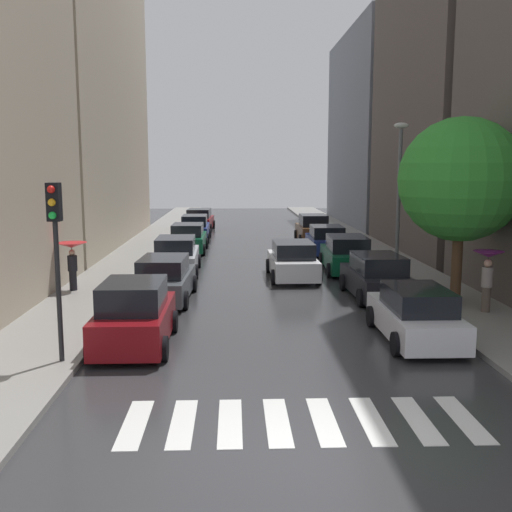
# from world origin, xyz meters

# --- Properties ---
(ground_plane) EXTENTS (28.00, 72.00, 0.04)m
(ground_plane) POSITION_xyz_m (0.00, 24.00, -0.02)
(ground_plane) COLOR #323234
(sidewalk_left) EXTENTS (3.00, 72.00, 0.15)m
(sidewalk_left) POSITION_xyz_m (-6.50, 24.00, 0.07)
(sidewalk_left) COLOR gray
(sidewalk_left) RESTS_ON ground
(sidewalk_right) EXTENTS (3.00, 72.00, 0.15)m
(sidewalk_right) POSITION_xyz_m (6.50, 24.00, 0.07)
(sidewalk_right) COLOR gray
(sidewalk_right) RESTS_ON ground
(crosswalk_stripes) EXTENTS (6.75, 2.20, 0.01)m
(crosswalk_stripes) POSITION_xyz_m (0.00, 1.42, 0.01)
(crosswalk_stripes) COLOR silver
(crosswalk_stripes) RESTS_ON ground
(building_left_mid) EXTENTS (6.00, 20.89, 22.11)m
(building_left_mid) POSITION_xyz_m (-11.00, 28.20, 11.06)
(building_left_mid) COLOR #B2A38C
(building_left_mid) RESTS_ON ground
(building_right_mid) EXTENTS (6.00, 13.70, 19.50)m
(building_right_mid) POSITION_xyz_m (11.00, 24.05, 9.75)
(building_right_mid) COLOR #564C47
(building_right_mid) RESTS_ON ground
(building_right_far) EXTENTS (6.00, 17.69, 15.72)m
(building_right_far) POSITION_xyz_m (11.00, 40.64, 7.86)
(building_right_far) COLOR slate
(building_right_far) RESTS_ON ground
(parked_car_left_nearest) EXTENTS (2.03, 4.02, 1.81)m
(parked_car_left_nearest) POSITION_xyz_m (-3.94, 6.38, 0.84)
(parked_car_left_nearest) COLOR maroon
(parked_car_left_nearest) RESTS_ON ground
(parked_car_left_second) EXTENTS (2.15, 4.49, 1.61)m
(parked_car_left_second) POSITION_xyz_m (-3.79, 11.95, 0.76)
(parked_car_left_second) COLOR #474C51
(parked_car_left_second) RESTS_ON ground
(parked_car_left_third) EXTENTS (2.17, 4.53, 1.67)m
(parked_car_left_third) POSITION_xyz_m (-3.89, 17.51, 0.78)
(parked_car_left_third) COLOR #B2B7BF
(parked_car_left_third) RESTS_ON ground
(parked_car_left_fourth) EXTENTS (2.13, 4.29, 1.63)m
(parked_car_left_fourth) POSITION_xyz_m (-3.87, 24.30, 0.76)
(parked_car_left_fourth) COLOR #0C4C2D
(parked_car_left_fourth) RESTS_ON ground
(parked_car_left_fifth) EXTENTS (2.00, 4.41, 1.69)m
(parked_car_left_fifth) POSITION_xyz_m (-3.81, 29.59, 0.79)
(parked_car_left_fifth) COLOR navy
(parked_car_left_fifth) RESTS_ON ground
(parked_car_left_sixth) EXTENTS (2.25, 4.61, 1.66)m
(parked_car_left_sixth) POSITION_xyz_m (-3.87, 35.89, 0.78)
(parked_car_left_sixth) COLOR maroon
(parked_car_left_sixth) RESTS_ON ground
(parked_car_right_nearest) EXTENTS (1.98, 4.29, 1.54)m
(parked_car_right_nearest) POSITION_xyz_m (3.78, 6.63, 0.73)
(parked_car_right_nearest) COLOR silver
(parked_car_right_nearest) RESTS_ON ground
(parked_car_right_second) EXTENTS (2.15, 4.30, 1.65)m
(parked_car_right_second) POSITION_xyz_m (4.00, 12.05, 0.77)
(parked_car_right_second) COLOR black
(parked_car_right_second) RESTS_ON ground
(parked_car_right_third) EXTENTS (2.26, 4.76, 1.67)m
(parked_car_right_third) POSITION_xyz_m (3.94, 17.68, 0.78)
(parked_car_right_third) COLOR #0C4C2D
(parked_car_right_third) RESTS_ON ground
(parked_car_right_fourth) EXTENTS (2.17, 4.18, 1.60)m
(parked_car_right_fourth) POSITION_xyz_m (3.87, 23.19, 0.75)
(parked_car_right_fourth) COLOR navy
(parked_car_right_fourth) RESTS_ON ground
(parked_car_right_fifth) EXTENTS (2.08, 4.08, 1.78)m
(parked_car_right_fifth) POSITION_xyz_m (3.83, 28.59, 0.83)
(parked_car_right_fifth) COLOR brown
(parked_car_right_fifth) RESTS_ON ground
(car_midroad) EXTENTS (2.14, 4.35, 1.63)m
(car_midroad) POSITION_xyz_m (1.29, 16.05, 0.76)
(car_midroad) COLOR silver
(car_midroad) RESTS_ON ground
(pedestrian_near_tree) EXTENTS (0.97, 0.97, 1.99)m
(pedestrian_near_tree) POSITION_xyz_m (6.90, 9.24, 1.58)
(pedestrian_near_tree) COLOR brown
(pedestrian_near_tree) RESTS_ON sidewalk_right
(pedestrian_far_side) EXTENTS (1.15, 1.15, 1.83)m
(pedestrian_far_side) POSITION_xyz_m (-7.39, 13.18, 1.56)
(pedestrian_far_side) COLOR black
(pedestrian_far_side) RESTS_ON sidewalk_left
(street_tree_right) EXTENTS (4.20, 4.20, 6.33)m
(street_tree_right) POSITION_xyz_m (6.42, 10.64, 4.37)
(street_tree_right) COLOR #513823
(street_tree_right) RESTS_ON sidewalk_right
(traffic_light_left_corner) EXTENTS (0.30, 0.42, 4.30)m
(traffic_light_left_corner) POSITION_xyz_m (-5.45, 4.75, 3.29)
(traffic_light_left_corner) COLOR black
(traffic_light_left_corner) RESTS_ON sidewalk_left
(lamp_post_right) EXTENTS (0.60, 0.28, 6.44)m
(lamp_post_right) POSITION_xyz_m (5.55, 15.05, 3.89)
(lamp_post_right) COLOR #595B60
(lamp_post_right) RESTS_ON sidewalk_right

